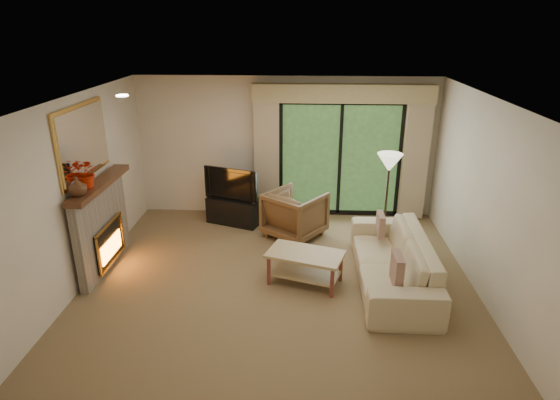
# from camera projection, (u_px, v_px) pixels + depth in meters

# --- Properties ---
(floor) EXTENTS (5.50, 5.50, 0.00)m
(floor) POSITION_uv_depth(u_px,v_px,m) (279.00, 278.00, 6.83)
(floor) COLOR olive
(floor) RESTS_ON ground
(ceiling) EXTENTS (5.50, 5.50, 0.00)m
(ceiling) POSITION_uv_depth(u_px,v_px,m) (279.00, 98.00, 5.89)
(ceiling) COLOR silver
(ceiling) RESTS_ON ground
(wall_back) EXTENTS (5.00, 0.00, 5.00)m
(wall_back) POSITION_uv_depth(u_px,v_px,m) (286.00, 148.00, 8.69)
(wall_back) COLOR beige
(wall_back) RESTS_ON ground
(wall_front) EXTENTS (5.00, 0.00, 5.00)m
(wall_front) POSITION_uv_depth(u_px,v_px,m) (263.00, 295.00, 4.03)
(wall_front) COLOR beige
(wall_front) RESTS_ON ground
(wall_left) EXTENTS (0.00, 5.00, 5.00)m
(wall_left) POSITION_uv_depth(u_px,v_px,m) (81.00, 191.00, 6.49)
(wall_left) COLOR beige
(wall_left) RESTS_ON ground
(wall_right) EXTENTS (0.00, 5.00, 5.00)m
(wall_right) POSITION_uv_depth(u_px,v_px,m) (485.00, 198.00, 6.22)
(wall_right) COLOR beige
(wall_right) RESTS_ON ground
(fireplace) EXTENTS (0.24, 1.70, 1.37)m
(fireplace) POSITION_uv_depth(u_px,v_px,m) (102.00, 225.00, 6.89)
(fireplace) COLOR gray
(fireplace) RESTS_ON floor
(mirror) EXTENTS (0.07, 1.45, 1.02)m
(mirror) POSITION_uv_depth(u_px,v_px,m) (83.00, 141.00, 6.44)
(mirror) COLOR gold
(mirror) RESTS_ON wall_left
(sliding_door) EXTENTS (2.26, 0.10, 2.16)m
(sliding_door) POSITION_uv_depth(u_px,v_px,m) (340.00, 159.00, 8.66)
(sliding_door) COLOR black
(sliding_door) RESTS_ON floor
(curtain_left) EXTENTS (0.45, 0.18, 2.35)m
(curtain_left) POSITION_uv_depth(u_px,v_px,m) (267.00, 155.00, 8.59)
(curtain_left) COLOR tan
(curtain_left) RESTS_ON floor
(curtain_right) EXTENTS (0.45, 0.18, 2.35)m
(curtain_right) POSITION_uv_depth(u_px,v_px,m) (415.00, 157.00, 8.46)
(curtain_right) COLOR tan
(curtain_right) RESTS_ON floor
(cornice) EXTENTS (3.20, 0.24, 0.32)m
(cornice) POSITION_uv_depth(u_px,v_px,m) (343.00, 93.00, 8.14)
(cornice) COLOR tan
(cornice) RESTS_ON wall_back
(media_console) EXTENTS (1.05, 0.73, 0.48)m
(media_console) POSITION_uv_depth(u_px,v_px,m) (234.00, 210.00, 8.60)
(media_console) COLOR black
(media_console) RESTS_ON floor
(tv) EXTENTS (1.02, 0.48, 0.60)m
(tv) POSITION_uv_depth(u_px,v_px,m) (233.00, 183.00, 8.41)
(tv) COLOR black
(tv) RESTS_ON media_console
(armchair) EXTENTS (1.23, 1.23, 0.81)m
(armchair) POSITION_uv_depth(u_px,v_px,m) (295.00, 214.00, 8.02)
(armchair) COLOR brown
(armchair) RESTS_ON floor
(sofa) EXTENTS (0.96, 2.43, 0.71)m
(sofa) POSITION_uv_depth(u_px,v_px,m) (392.00, 260.00, 6.59)
(sofa) COLOR #C5B48B
(sofa) RESTS_ON floor
(pillow_near) EXTENTS (0.11, 0.40, 0.40)m
(pillow_near) POSITION_uv_depth(u_px,v_px,m) (397.00, 269.00, 5.86)
(pillow_near) COLOR brown
(pillow_near) RESTS_ON sofa
(pillow_far) EXTENTS (0.09, 0.35, 0.35)m
(pillow_far) POSITION_uv_depth(u_px,v_px,m) (380.00, 225.00, 7.17)
(pillow_far) COLOR brown
(pillow_far) RESTS_ON sofa
(coffee_table) EXTENTS (1.17, 0.87, 0.47)m
(coffee_table) POSITION_uv_depth(u_px,v_px,m) (305.00, 268.00, 6.62)
(coffee_table) COLOR tan
(coffee_table) RESTS_ON floor
(floor_lamp) EXTENTS (0.49, 0.49, 1.53)m
(floor_lamp) POSITION_uv_depth(u_px,v_px,m) (386.00, 198.00, 7.71)
(floor_lamp) COLOR beige
(floor_lamp) RESTS_ON floor
(vase) EXTENTS (0.27, 0.27, 0.26)m
(vase) POSITION_uv_depth(u_px,v_px,m) (77.00, 186.00, 6.07)
(vase) COLOR #4C2B19
(vase) RESTS_ON fireplace
(branches) EXTENTS (0.44, 0.40, 0.43)m
(branches) POSITION_uv_depth(u_px,v_px,m) (86.00, 173.00, 6.31)
(branches) COLOR #BB2408
(branches) RESTS_ON fireplace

